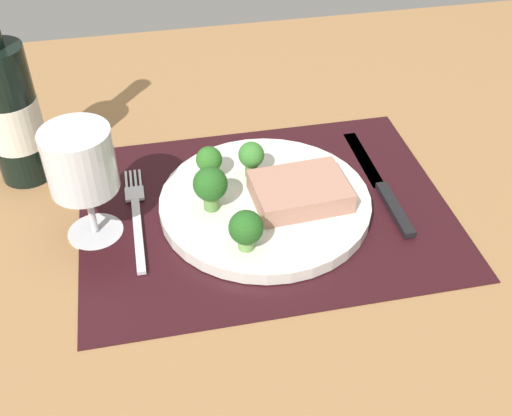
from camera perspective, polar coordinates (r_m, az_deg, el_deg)
name	(u,v)px	position (r cm, az deg, el deg)	size (l,w,h in cm)	color
ground_plane	(265,219)	(79.11, 0.81, -0.98)	(140.00, 110.00, 3.00)	#996D42
placemat	(265,209)	(78.03, 0.82, -0.07)	(45.55, 34.79, 0.30)	black
plate	(265,203)	(77.42, 0.83, 0.47)	(26.16, 26.16, 1.60)	silver
steak	(300,191)	(76.06, 4.03, 1.54)	(11.29, 8.42, 2.59)	tan
broccoli_near_steak	(246,229)	(68.42, -0.92, -1.89)	(3.91, 3.91, 4.97)	#6B994C
broccoli_near_fork	(210,185)	(73.44, -4.19, 2.07)	(4.13, 4.13, 5.77)	#5B8942
broccoli_center	(251,156)	(78.72, -0.43, 4.73)	(3.29, 3.29, 4.92)	#5B8942
broccoli_front_edge	(209,161)	(78.62, -4.30, 4.31)	(3.32, 3.32, 4.63)	#6B994C
fork	(137,216)	(77.79, -10.86, -0.70)	(2.40, 19.20, 0.50)	silver
knife	(382,188)	(82.21, 11.45, 1.83)	(1.80, 23.00, 0.80)	black
wine_bottle	(11,110)	(84.08, -21.50, 8.30)	(6.91, 6.91, 28.40)	black
wine_glass	(81,164)	(71.70, -15.69, 3.86)	(7.77, 7.77, 14.39)	silver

